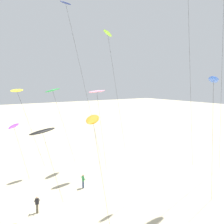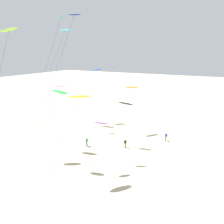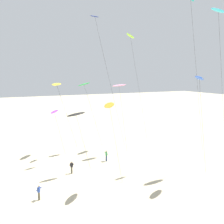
{
  "view_description": "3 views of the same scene",
  "coord_description": "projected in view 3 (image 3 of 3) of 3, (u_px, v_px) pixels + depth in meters",
  "views": [
    {
      "loc": [
        20.63,
        -4.39,
        12.66
      ],
      "look_at": [
        -3.21,
        11.85,
        9.31
      ],
      "focal_mm": 42.63,
      "sensor_mm": 36.0,
      "label": 1
    },
    {
      "loc": [
        -32.88,
        -9.46,
        16.42
      ],
      "look_at": [
        -1.8,
        7.04,
        5.81
      ],
      "focal_mm": 31.03,
      "sensor_mm": 36.0,
      "label": 2
    },
    {
      "loc": [
        32.97,
        -9.01,
        13.54
      ],
      "look_at": [
        -3.92,
        9.58,
        7.89
      ],
      "focal_mm": 47.52,
      "sensor_mm": 36.0,
      "label": 3
    }
  ],
  "objects": [
    {
      "name": "kite_flyer_nearest",
      "position": [
        39.0,
        192.0,
        31.33
      ],
      "size": [
        0.73,
        0.73,
        1.67
      ],
      "color": "#4C4738",
      "rests_on": "ground"
    },
    {
      "name": "kite_orange",
      "position": [
        109.0,
        105.0,
        32.84
      ],
      "size": [
        2.97,
        3.86,
        10.2
      ],
      "color": "orange",
      "rests_on": "ground"
    },
    {
      "name": "kite_navy",
      "position": [
        97.0,
        25.0,
        44.63
      ],
      "size": [
        5.35,
        8.86,
        21.78
      ],
      "color": "navy",
      "rests_on": "ground"
    },
    {
      "name": "kite_teal",
      "position": [
        191.0,
        9.0,
        41.1
      ],
      "size": [
        5.41,
        9.07,
        23.84
      ],
      "color": "teal",
      "rests_on": "ground"
    },
    {
      "name": "kite_flyer_middle",
      "position": [
        106.0,
        155.0,
        44.96
      ],
      "size": [
        0.62,
        0.6,
        1.67
      ],
      "color": "navy",
      "rests_on": "ground"
    },
    {
      "name": "kite_green",
      "position": [
        84.0,
        85.0,
        49.33
      ],
      "size": [
        3.38,
        5.76,
        11.86
      ],
      "color": "green",
      "rests_on": "ground"
    },
    {
      "name": "kite_pink",
      "position": [
        119.0,
        86.0,
        47.37
      ],
      "size": [
        2.15,
        3.88,
        11.57
      ],
      "color": "pink",
      "rests_on": "ground"
    },
    {
      "name": "kite_flyer_furthest",
      "position": [
        72.0,
        167.0,
        39.58
      ],
      "size": [
        0.59,
        0.61,
        1.67
      ],
      "color": "#4C4738",
      "rests_on": "ground"
    },
    {
      "name": "kite_purple",
      "position": [
        55.0,
        112.0,
        45.95
      ],
      "size": [
        2.05,
        2.91,
        7.69
      ],
      "color": "purple",
      "rests_on": "ground"
    },
    {
      "name": "kite_lime",
      "position": [
        131.0,
        37.0,
        52.12
      ],
      "size": [
        4.91,
        7.68,
        20.25
      ],
      "color": "#8CD833",
      "rests_on": "ground"
    },
    {
      "name": "ground_plane",
      "position": [
        55.0,
        187.0,
        35.03
      ],
      "size": [
        260.0,
        260.0,
        0.0
      ],
      "primitive_type": "plane",
      "color": "beige"
    },
    {
      "name": "kite_blue",
      "position": [
        199.0,
        79.0,
        34.43
      ],
      "size": [
        3.66,
        5.55,
        13.21
      ],
      "color": "blue",
      "rests_on": "ground"
    },
    {
      "name": "kite_black",
      "position": [
        76.0,
        115.0,
        38.11
      ],
      "size": [
        2.15,
        3.96,
        8.4
      ],
      "color": "black",
      "rests_on": "ground"
    },
    {
      "name": "kite_yellow",
      "position": [
        57.0,
        85.0,
        48.48
      ],
      "size": [
        4.06,
        5.64,
        11.77
      ],
      "color": "yellow",
      "rests_on": "ground"
    },
    {
      "name": "kite_cyan",
      "position": [
        219.0,
        12.0,
        38.98
      ],
      "size": [
        5.67,
        9.87,
        21.76
      ],
      "color": "#33BFE0",
      "rests_on": "ground"
    }
  ]
}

